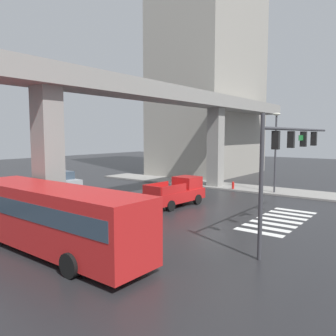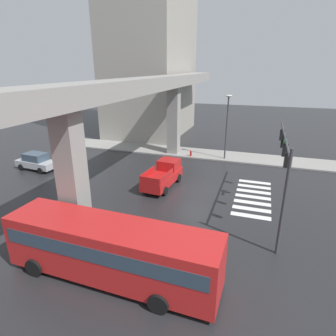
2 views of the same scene
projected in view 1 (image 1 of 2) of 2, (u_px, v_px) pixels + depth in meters
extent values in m
plane|color=#232326|center=(210.00, 210.00, 24.23)|extent=(120.00, 120.00, 0.00)
cube|color=silver|center=(258.00, 232.00, 18.69)|extent=(0.55, 2.80, 0.01)
cube|color=silver|center=(266.00, 228.00, 19.56)|extent=(0.55, 2.80, 0.01)
cube|color=silver|center=(273.00, 224.00, 20.44)|extent=(0.55, 2.80, 0.01)
cube|color=silver|center=(279.00, 220.00, 21.32)|extent=(0.55, 2.80, 0.01)
cube|color=silver|center=(285.00, 217.00, 22.19)|extent=(0.55, 2.80, 0.01)
cube|color=silver|center=(290.00, 214.00, 23.07)|extent=(0.55, 2.80, 0.01)
cube|color=silver|center=(295.00, 211.00, 23.95)|extent=(0.55, 2.80, 0.01)
cube|color=gray|center=(156.00, 92.00, 26.36)|extent=(49.47, 2.58, 1.20)
cube|color=gray|center=(48.00, 159.00, 19.16)|extent=(1.30, 1.30, 7.97)
cube|color=gray|center=(216.00, 148.00, 34.45)|extent=(1.30, 1.30, 7.97)
cube|color=gray|center=(210.00, 20.00, 45.26)|extent=(15.27, 10.20, 40.95)
cube|color=gray|center=(246.00, 188.00, 33.70)|extent=(4.00, 36.00, 0.15)
cube|color=red|center=(175.00, 196.00, 25.58)|extent=(5.23, 2.29, 0.80)
cube|color=red|center=(187.00, 182.00, 26.58)|extent=(1.83, 1.87, 0.90)
cube|color=#3F5160|center=(191.00, 182.00, 26.93)|extent=(0.23, 1.67, 0.77)
cube|color=red|center=(156.00, 187.00, 25.23)|extent=(2.65, 0.30, 0.60)
cube|color=red|center=(174.00, 189.00, 24.08)|extent=(2.65, 0.30, 0.60)
cube|color=red|center=(152.00, 190.00, 23.64)|extent=(0.23, 1.75, 0.60)
cylinder|color=black|center=(179.00, 197.00, 27.39)|extent=(0.78, 0.34, 0.76)
cylinder|color=black|center=(197.00, 199.00, 26.21)|extent=(0.78, 0.34, 0.76)
cylinder|color=black|center=(152.00, 202.00, 25.03)|extent=(0.78, 0.34, 0.76)
cylinder|color=black|center=(170.00, 206.00, 23.84)|extent=(0.78, 0.34, 0.76)
cube|color=red|center=(53.00, 217.00, 15.42)|extent=(2.77, 10.86, 2.70)
cube|color=#2D3D4C|center=(52.00, 206.00, 15.38)|extent=(2.80, 10.32, 0.76)
cylinder|color=black|center=(33.00, 223.00, 18.82)|extent=(0.37, 0.97, 0.96)
cylinder|color=black|center=(70.00, 265.00, 12.75)|extent=(0.37, 0.97, 0.96)
cylinder|color=black|center=(119.00, 248.00, 14.66)|extent=(0.37, 0.97, 0.96)
cube|color=#A8AAAF|center=(63.00, 182.00, 33.91)|extent=(2.15, 4.44, 0.64)
cube|color=#384756|center=(62.00, 175.00, 33.90)|extent=(1.69, 2.36, 0.76)
cylinder|color=black|center=(78.00, 186.00, 33.69)|extent=(0.30, 0.66, 0.64)
cylinder|color=black|center=(62.00, 188.00, 32.41)|extent=(0.30, 0.66, 0.64)
cylinder|color=black|center=(63.00, 183.00, 35.46)|extent=(0.30, 0.66, 0.64)
cylinder|color=black|center=(48.00, 185.00, 34.19)|extent=(0.30, 0.66, 0.64)
cylinder|color=#38383D|center=(261.00, 188.00, 14.31)|extent=(0.18, 0.18, 6.20)
cylinder|color=#38383D|center=(301.00, 129.00, 18.37)|extent=(10.80, 0.14, 0.14)
cube|color=black|center=(276.00, 140.00, 15.39)|extent=(0.24, 0.32, 0.84)
sphere|color=green|center=(276.00, 146.00, 15.42)|extent=(0.17, 0.17, 0.17)
cube|color=black|center=(291.00, 140.00, 17.14)|extent=(0.24, 0.32, 0.84)
sphere|color=green|center=(291.00, 145.00, 17.17)|extent=(0.17, 0.17, 0.17)
cube|color=black|center=(303.00, 139.00, 18.89)|extent=(0.24, 0.32, 0.84)
sphere|color=green|center=(303.00, 144.00, 18.92)|extent=(0.17, 0.17, 0.17)
cube|color=black|center=(314.00, 139.00, 20.65)|extent=(0.24, 0.32, 0.84)
sphere|color=green|center=(314.00, 143.00, 20.67)|extent=(0.17, 0.17, 0.17)
cube|color=#19722D|center=(302.00, 138.00, 18.64)|extent=(1.10, 0.04, 0.28)
cylinder|color=#38383D|center=(275.00, 155.00, 30.45)|extent=(0.16, 0.16, 7.00)
ellipsoid|color=beige|center=(277.00, 114.00, 30.09)|extent=(0.44, 0.70, 0.24)
cylinder|color=red|center=(233.00, 187.00, 32.74)|extent=(0.24, 0.24, 0.70)
sphere|color=red|center=(233.00, 183.00, 32.70)|extent=(0.22, 0.22, 0.22)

